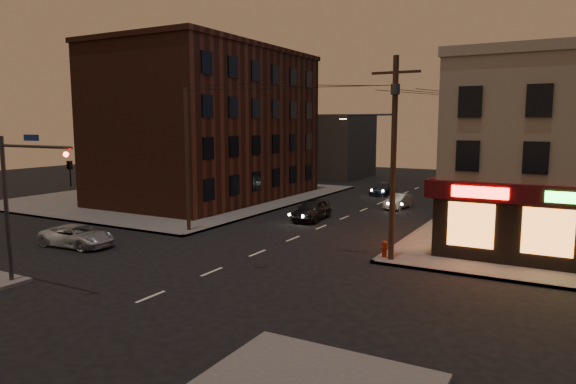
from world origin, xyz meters
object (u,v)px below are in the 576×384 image
Objects in this scene: sedan_far at (383,189)px; sedan_mid at (398,201)px; fire_hydrant at (385,248)px; suv_cross at (77,236)px; sedan_near at (312,209)px.

sedan_mid is at bearing -59.97° from sedan_far.
sedan_mid is 4.19× the size of fire_hydrant.
fire_hydrant is at bearing -67.49° from sedan_mid.
fire_hydrant is (7.93, -23.31, 0.03)m from sedan_far.
sedan_far reaches higher than fire_hydrant.
suv_cross reaches higher than sedan_mid.
suv_cross is at bearing -160.67° from fire_hydrant.
sedan_mid is 8.16m from sedan_far.
fire_hydrant is (16.13, 5.66, 0.01)m from suv_cross.
sedan_near reaches higher than suv_cross.
sedan_far is at bearing 125.30° from sedan_mid.
suv_cross is 15.92m from sedan_near.
sedan_near is 5.14× the size of fire_hydrant.
suv_cross is 30.11m from sedan_far.
sedan_far is 24.62m from fire_hydrant.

